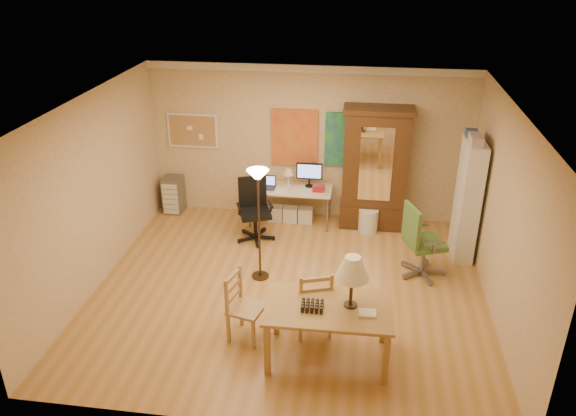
# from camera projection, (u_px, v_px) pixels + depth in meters

# --- Properties ---
(floor) EXTENTS (5.50, 5.50, 0.00)m
(floor) POSITION_uv_depth(u_px,v_px,m) (289.00, 290.00, 8.01)
(floor) COLOR #A87B3B
(floor) RESTS_ON ground
(crown_molding) EXTENTS (5.50, 0.08, 0.12)m
(crown_molding) POSITION_uv_depth(u_px,v_px,m) (310.00, 68.00, 9.07)
(crown_molding) COLOR white
(crown_molding) RESTS_ON floor
(corkboard) EXTENTS (0.90, 0.04, 0.62)m
(corkboard) POSITION_uv_depth(u_px,v_px,m) (193.00, 131.00, 9.82)
(corkboard) COLOR tan
(corkboard) RESTS_ON floor
(art_panel_left) EXTENTS (0.80, 0.04, 1.00)m
(art_panel_left) POSITION_uv_depth(u_px,v_px,m) (295.00, 138.00, 9.62)
(art_panel_left) COLOR gold
(art_panel_left) RESTS_ON floor
(art_panel_right) EXTENTS (0.75, 0.04, 0.95)m
(art_panel_right) POSITION_uv_depth(u_px,v_px,m) (347.00, 140.00, 9.51)
(art_panel_right) COLOR #22568B
(art_panel_right) RESTS_ON floor
(dining_table) EXTENTS (1.48, 0.90, 1.37)m
(dining_table) POSITION_uv_depth(u_px,v_px,m) (337.00, 296.00, 6.36)
(dining_table) COLOR olive
(dining_table) RESTS_ON floor
(ladder_chair_back) EXTENTS (0.54, 0.53, 0.94)m
(ladder_chair_back) POSITION_uv_depth(u_px,v_px,m) (313.00, 304.00, 6.96)
(ladder_chair_back) COLOR #A4844B
(ladder_chair_back) RESTS_ON floor
(ladder_chair_left) EXTENTS (0.49, 0.50, 0.90)m
(ladder_chair_left) POSITION_uv_depth(u_px,v_px,m) (245.00, 308.00, 6.90)
(ladder_chair_left) COLOR #A4844B
(ladder_chair_left) RESTS_ON floor
(torchiere_lamp) EXTENTS (0.31, 0.31, 1.70)m
(torchiere_lamp) POSITION_uv_depth(u_px,v_px,m) (258.00, 193.00, 7.74)
(torchiere_lamp) COLOR #3E2B18
(torchiere_lamp) RESTS_ON floor
(computer_desk) EXTENTS (1.43, 0.63, 1.08)m
(computer_desk) POSITION_uv_depth(u_px,v_px,m) (292.00, 201.00, 9.79)
(computer_desk) COLOR beige
(computer_desk) RESTS_ON floor
(office_chair_black) EXTENTS (0.64, 0.64, 1.05)m
(office_chair_black) POSITION_uv_depth(u_px,v_px,m) (255.00, 223.00, 9.28)
(office_chair_black) COLOR black
(office_chair_black) RESTS_ON floor
(office_chair_green) EXTENTS (0.70, 0.70, 1.13)m
(office_chair_green) POSITION_uv_depth(u_px,v_px,m) (421.00, 257.00, 8.26)
(office_chair_green) COLOR slate
(office_chair_green) RESTS_ON floor
(drawer_cart) EXTENTS (0.33, 0.39, 0.66)m
(drawer_cart) POSITION_uv_depth(u_px,v_px,m) (174.00, 195.00, 10.21)
(drawer_cart) COLOR slate
(drawer_cart) RESTS_ON floor
(armoire) EXTENTS (1.14, 0.54, 2.10)m
(armoire) POSITION_uv_depth(u_px,v_px,m) (375.00, 176.00, 9.47)
(armoire) COLOR #3A2310
(armoire) RESTS_ON floor
(bookshelf) EXTENTS (0.28, 0.75, 1.88)m
(bookshelf) POSITION_uv_depth(u_px,v_px,m) (467.00, 200.00, 8.54)
(bookshelf) COLOR white
(bookshelf) RESTS_ON floor
(wastebin) EXTENTS (0.33, 0.33, 0.41)m
(wastebin) POSITION_uv_depth(u_px,v_px,m) (368.00, 221.00, 9.54)
(wastebin) COLOR silver
(wastebin) RESTS_ON floor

